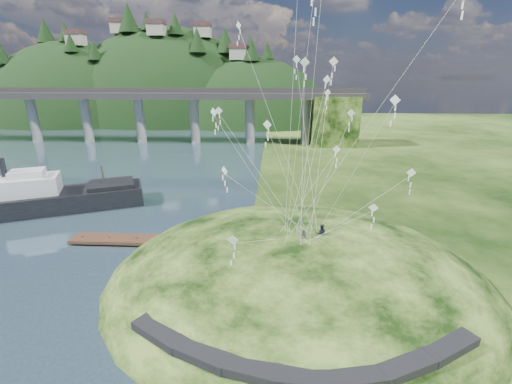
{
  "coord_description": "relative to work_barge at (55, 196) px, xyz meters",
  "views": [
    {
      "loc": [
        5.63,
        -25.83,
        17.67
      ],
      "look_at": [
        4.0,
        6.0,
        7.0
      ],
      "focal_mm": 24.0,
      "sensor_mm": 36.0,
      "label": 1
    }
  ],
  "objects": [
    {
      "name": "grass_hill",
      "position": [
        32.77,
        -15.69,
        -3.46
      ],
      "size": [
        36.0,
        32.0,
        13.0
      ],
      "color": "black",
      "rests_on": "ground"
    },
    {
      "name": "footpath",
      "position": [
        32.23,
        -27.44,
        0.13
      ],
      "size": [
        22.29,
        5.84,
        0.83
      ],
      "color": "black",
      "rests_on": "ground"
    },
    {
      "name": "kite_flyers",
      "position": [
        34.28,
        -16.77,
        3.86
      ],
      "size": [
        2.37,
        1.53,
        1.79
      ],
      "color": "#23272F",
      "rests_on": "ground"
    },
    {
      "name": "far_ridge",
      "position": [
        -18.81,
        104.48,
        -9.39
      ],
      "size": [
        153.0,
        70.0,
        94.5
      ],
      "color": "black",
      "rests_on": "ground"
    },
    {
      "name": "bridge",
      "position": [
        -1.69,
        52.37,
        7.75
      ],
      "size": [
        160.0,
        11.0,
        15.0
      ],
      "color": "#2D2B2B",
      "rests_on": "ground"
    },
    {
      "name": "kite_swarm",
      "position": [
        33.19,
        -13.37,
        14.15
      ],
      "size": [
        17.77,
        17.78,
        22.04
      ],
      "color": "white",
      "rests_on": "ground"
    },
    {
      "name": "wooden_dock",
      "position": [
        15.3,
        -9.63,
        -1.49
      ],
      "size": [
        14.7,
        2.33,
        1.05
      ],
      "color": "#3D2519",
      "rests_on": "ground"
    },
    {
      "name": "ground",
      "position": [
        24.77,
        -17.69,
        -1.96
      ],
      "size": [
        320.0,
        320.0,
        0.0
      ],
      "primitive_type": "plane",
      "color": "black",
      "rests_on": "ground"
    },
    {
      "name": "work_barge",
      "position": [
        0.0,
        0.0,
        0.0
      ],
      "size": [
        22.87,
        14.54,
        7.81
      ],
      "color": "black",
      "rests_on": "ground"
    }
  ]
}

